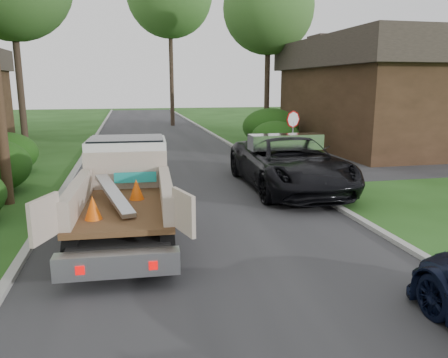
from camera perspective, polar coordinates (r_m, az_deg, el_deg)
ground at (r=9.89m, az=-0.96°, el=-9.01°), size 120.00×120.00×0.00m
road at (r=19.46m, az=-6.74°, el=1.56°), size 8.00×90.00×0.02m
side_street at (r=22.99m, az=24.86°, el=2.15°), size 16.00×7.00×0.02m
curb_left at (r=19.50m, az=-18.82°, el=1.17°), size 0.20×90.00×0.12m
curb_right at (r=20.24m, az=4.89°, el=2.17°), size 0.20×90.00×0.12m
stop_sign at (r=19.43m, az=8.98°, el=6.76°), size 0.71×0.32×2.48m
house_right at (r=27.38m, az=20.84°, el=10.57°), size 9.72×12.96×6.20m
hedge_left_c at (r=19.88m, az=-26.73°, el=3.02°), size 2.60×2.60×1.70m
hedge_right_a at (r=23.47m, az=6.76°, el=5.47°), size 2.60×2.60×1.70m
hedge_right_b at (r=26.50m, az=6.11°, el=6.81°), size 3.38×3.38×2.21m
tree_right_far at (r=30.88m, az=5.84°, el=21.30°), size 6.00×6.00×11.50m
flatbed_truck at (r=11.20m, az=-12.67°, el=-0.41°), size 2.71×5.87×2.19m
black_pickup at (r=15.34m, az=8.55°, el=2.08°), size 3.15×6.63×1.83m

